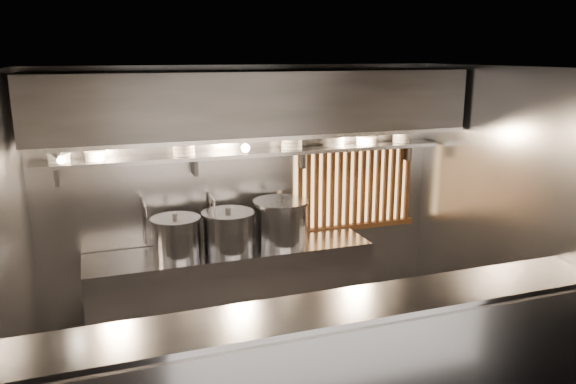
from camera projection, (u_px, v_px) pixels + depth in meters
floor at (294, 375)px, 5.23m from camera, size 4.50×4.50×0.00m
ceiling at (295, 68)px, 4.56m from camera, size 4.50×4.50×0.00m
wall_back at (248, 193)px, 6.27m from camera, size 4.50×0.00×4.50m
wall_left at (10, 264)px, 4.16m from camera, size 0.00×3.00×3.00m
wall_right at (504, 209)px, 5.63m from camera, size 0.00×3.00×3.00m
serving_counter at (338, 375)px, 4.22m from camera, size 4.50×0.56×1.13m
cooking_bench at (232, 288)px, 6.06m from camera, size 3.00×0.70×0.90m
bowl_shelf at (252, 153)px, 5.99m from camera, size 4.40×0.34×0.04m
exhaust_hood at (257, 104)px, 5.65m from camera, size 4.40×0.81×0.65m
wood_screen at (355, 187)px, 6.65m from camera, size 1.56×0.09×1.04m
faucet_left at (144, 214)px, 5.79m from camera, size 0.04×0.30×0.50m
faucet_right at (211, 208)px, 6.02m from camera, size 0.04×0.30×0.50m
heat_lamp at (57, 153)px, 4.89m from camera, size 0.25×0.35×0.20m
pendant_bulb at (245, 148)px, 5.82m from camera, size 0.09×0.09×0.19m
stock_pot_left at (229, 231)px, 5.87m from camera, size 0.74×0.74×0.46m
stock_pot_mid at (176, 237)px, 5.70m from camera, size 0.66×0.66×0.45m
stock_pot_right at (281, 222)px, 6.10m from camera, size 0.73×0.73×0.52m
bowl_stack_0 at (59, 158)px, 5.35m from camera, size 0.22×0.22×0.09m
bowl_stack_1 at (95, 156)px, 5.46m from camera, size 0.20×0.20×0.09m
bowl_stack_2 at (184, 149)px, 5.73m from camera, size 0.24×0.24×0.13m
bowl_stack_3 at (292, 141)px, 6.11m from camera, size 0.24×0.24×0.17m
bowl_stack_4 at (334, 139)px, 6.27m from camera, size 0.24×0.24×0.17m
bowl_stack_5 at (366, 141)px, 6.41m from camera, size 0.24×0.24×0.09m
bowl_stack_6 at (401, 137)px, 6.56m from camera, size 0.21×0.21×0.13m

